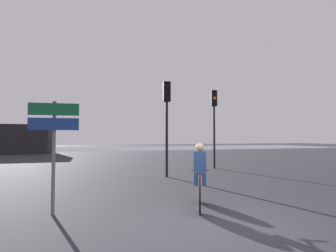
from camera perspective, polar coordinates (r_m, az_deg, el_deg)
name	(u,v)px	position (r m, az deg, el deg)	size (l,w,h in m)	color
ground_plane	(219,229)	(5.52, 10.95, -21.09)	(120.00, 120.00, 0.00)	#28282D
water_strip	(104,149)	(42.35, -13.67, -4.78)	(80.00, 16.00, 0.01)	slate
traffic_light_center	(167,110)	(11.80, -0.27, 3.43)	(0.34, 0.36, 4.28)	black
traffic_light_far_right	(214,114)	(15.15, 9.99, 2.58)	(0.36, 0.37, 4.45)	black
direction_sign_post	(54,136)	(6.56, -23.62, -2.01)	(1.10, 0.16, 2.60)	slate
cyclist	(200,175)	(6.65, 6.95, -10.64)	(0.77, 1.58, 1.62)	black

